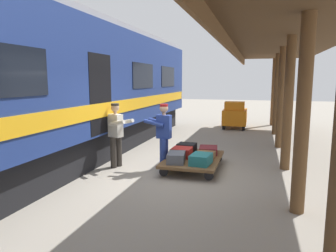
{
  "coord_description": "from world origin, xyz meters",
  "views": [
    {
      "loc": [
        -1.77,
        6.98,
        2.31
      ],
      "look_at": [
        0.41,
        -0.46,
        1.15
      ],
      "focal_mm": 33.01,
      "sensor_mm": 36.0,
      "label": 1
    }
  ],
  "objects_px": {
    "suitcase_brown_leather": "(205,155)",
    "porter_in_overalls": "(163,134)",
    "suitcase_black_hardshell": "(187,148)",
    "suitcase_teal_softside": "(201,159)",
    "train_car": "(50,89)",
    "baggage_tug": "(235,115)",
    "suitcase_red_plastic": "(182,152)",
    "suitcase_slate_roller": "(176,158)",
    "luggage_cart": "(193,159)",
    "porter_by_door": "(116,133)",
    "suitcase_maroon_trunk": "(208,150)"
  },
  "relations": [
    {
      "from": "porter_in_overalls",
      "to": "baggage_tug",
      "type": "bearing_deg",
      "value": -99.49
    },
    {
      "from": "suitcase_brown_leather",
      "to": "baggage_tug",
      "type": "relative_size",
      "value": 0.31
    },
    {
      "from": "suitcase_slate_roller",
      "to": "suitcase_teal_softside",
      "type": "height_order",
      "value": "suitcase_teal_softside"
    },
    {
      "from": "luggage_cart",
      "to": "suitcase_brown_leather",
      "type": "height_order",
      "value": "suitcase_brown_leather"
    },
    {
      "from": "train_car",
      "to": "porter_by_door",
      "type": "distance_m",
      "value": 2.09
    },
    {
      "from": "suitcase_teal_softside",
      "to": "suitcase_brown_leather",
      "type": "relative_size",
      "value": 1.14
    },
    {
      "from": "suitcase_red_plastic",
      "to": "porter_by_door",
      "type": "xyz_separation_m",
      "value": [
        1.68,
        0.42,
        0.51
      ]
    },
    {
      "from": "suitcase_red_plastic",
      "to": "porter_in_overalls",
      "type": "relative_size",
      "value": 0.29
    },
    {
      "from": "suitcase_slate_roller",
      "to": "porter_in_overalls",
      "type": "height_order",
      "value": "porter_in_overalls"
    },
    {
      "from": "suitcase_teal_softside",
      "to": "suitcase_brown_leather",
      "type": "distance_m",
      "value": 0.58
    },
    {
      "from": "baggage_tug",
      "to": "suitcase_slate_roller",
      "type": "bearing_deg",
      "value": 84.04
    },
    {
      "from": "suitcase_brown_leather",
      "to": "porter_in_overalls",
      "type": "height_order",
      "value": "porter_in_overalls"
    },
    {
      "from": "train_car",
      "to": "suitcase_brown_leather",
      "type": "height_order",
      "value": "train_car"
    },
    {
      "from": "baggage_tug",
      "to": "porter_by_door",
      "type": "bearing_deg",
      "value": 72.06
    },
    {
      "from": "suitcase_slate_roller",
      "to": "suitcase_brown_leather",
      "type": "height_order",
      "value": "suitcase_slate_roller"
    },
    {
      "from": "suitcase_red_plastic",
      "to": "baggage_tug",
      "type": "bearing_deg",
      "value": -96.43
    },
    {
      "from": "suitcase_maroon_trunk",
      "to": "suitcase_slate_roller",
      "type": "bearing_deg",
      "value": 61.9
    },
    {
      "from": "suitcase_slate_roller",
      "to": "porter_in_overalls",
      "type": "relative_size",
      "value": 0.35
    },
    {
      "from": "suitcase_red_plastic",
      "to": "suitcase_slate_roller",
      "type": "bearing_deg",
      "value": 90.0
    },
    {
      "from": "suitcase_red_plastic",
      "to": "suitcase_brown_leather",
      "type": "bearing_deg",
      "value": 180.0
    },
    {
      "from": "porter_in_overalls",
      "to": "suitcase_teal_softside",
      "type": "bearing_deg",
      "value": 162.19
    },
    {
      "from": "suitcase_black_hardshell",
      "to": "baggage_tug",
      "type": "relative_size",
      "value": 0.29
    },
    {
      "from": "suitcase_teal_softside",
      "to": "baggage_tug",
      "type": "relative_size",
      "value": 0.35
    },
    {
      "from": "suitcase_slate_roller",
      "to": "suitcase_black_hardshell",
      "type": "height_order",
      "value": "suitcase_black_hardshell"
    },
    {
      "from": "suitcase_black_hardshell",
      "to": "porter_in_overalls",
      "type": "distance_m",
      "value": 1.06
    },
    {
      "from": "suitcase_red_plastic",
      "to": "suitcase_brown_leather",
      "type": "xyz_separation_m",
      "value": [
        -0.62,
        0.0,
        -0.04
      ]
    },
    {
      "from": "suitcase_black_hardshell",
      "to": "suitcase_teal_softside",
      "type": "bearing_deg",
      "value": 118.1
    },
    {
      "from": "suitcase_brown_leather",
      "to": "porter_in_overalls",
      "type": "bearing_deg",
      "value": 12.72
    },
    {
      "from": "luggage_cart",
      "to": "suitcase_slate_roller",
      "type": "relative_size",
      "value": 3.48
    },
    {
      "from": "suitcase_red_plastic",
      "to": "suitcase_black_hardshell",
      "type": "xyz_separation_m",
      "value": [
        0.0,
        -0.58,
        0.0
      ]
    },
    {
      "from": "suitcase_slate_roller",
      "to": "luggage_cart",
      "type": "bearing_deg",
      "value": -118.1
    },
    {
      "from": "suitcase_slate_roller",
      "to": "suitcase_black_hardshell",
      "type": "distance_m",
      "value": 1.15
    },
    {
      "from": "suitcase_brown_leather",
      "to": "baggage_tug",
      "type": "bearing_deg",
      "value": -91.63
    },
    {
      "from": "suitcase_black_hardshell",
      "to": "suitcase_teal_softside",
      "type": "height_order",
      "value": "suitcase_teal_softside"
    },
    {
      "from": "train_car",
      "to": "suitcase_maroon_trunk",
      "type": "xyz_separation_m",
      "value": [
        -4.03,
        -1.33,
        -1.67
      ]
    },
    {
      "from": "suitcase_slate_roller",
      "to": "baggage_tug",
      "type": "xyz_separation_m",
      "value": [
        -0.82,
        -7.89,
        0.21
      ]
    },
    {
      "from": "suitcase_black_hardshell",
      "to": "suitcase_brown_leather",
      "type": "bearing_deg",
      "value": 136.88
    },
    {
      "from": "suitcase_slate_roller",
      "to": "suitcase_brown_leather",
      "type": "distance_m",
      "value": 0.84
    },
    {
      "from": "suitcase_teal_softside",
      "to": "luggage_cart",
      "type": "bearing_deg",
      "value": -61.9
    },
    {
      "from": "luggage_cart",
      "to": "suitcase_slate_roller",
      "type": "xyz_separation_m",
      "value": [
        0.31,
        0.58,
        0.16
      ]
    },
    {
      "from": "train_car",
      "to": "suitcase_slate_roller",
      "type": "bearing_deg",
      "value": -176.99
    },
    {
      "from": "porter_by_door",
      "to": "luggage_cart",
      "type": "bearing_deg",
      "value": -167.97
    },
    {
      "from": "luggage_cart",
      "to": "suitcase_black_hardshell",
      "type": "height_order",
      "value": "suitcase_black_hardshell"
    },
    {
      "from": "luggage_cart",
      "to": "suitcase_red_plastic",
      "type": "relative_size",
      "value": 4.23
    },
    {
      "from": "luggage_cart",
      "to": "suitcase_brown_leather",
      "type": "bearing_deg",
      "value": 180.0
    },
    {
      "from": "suitcase_teal_softside",
      "to": "suitcase_maroon_trunk",
      "type": "bearing_deg",
      "value": -90.0
    },
    {
      "from": "suitcase_brown_leather",
      "to": "porter_in_overalls",
      "type": "distance_m",
      "value": 1.21
    },
    {
      "from": "train_car",
      "to": "suitcase_black_hardshell",
      "type": "xyz_separation_m",
      "value": [
        -3.41,
        -1.33,
        -1.64
      ]
    },
    {
      "from": "train_car",
      "to": "suitcase_brown_leather",
      "type": "distance_m",
      "value": 4.43
    },
    {
      "from": "luggage_cart",
      "to": "porter_in_overalls",
      "type": "bearing_deg",
      "value": 17.69
    }
  ]
}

